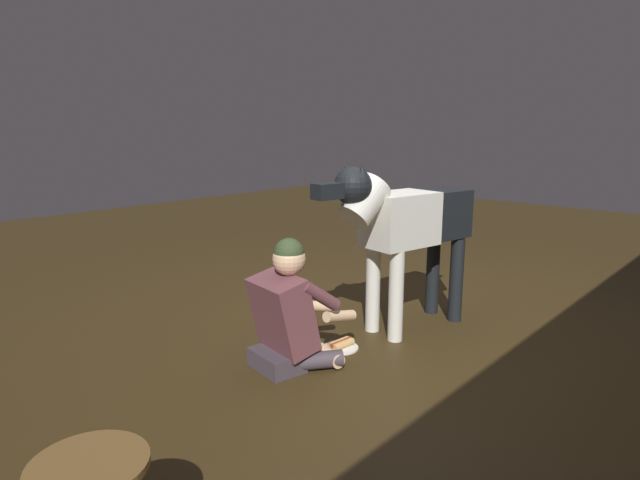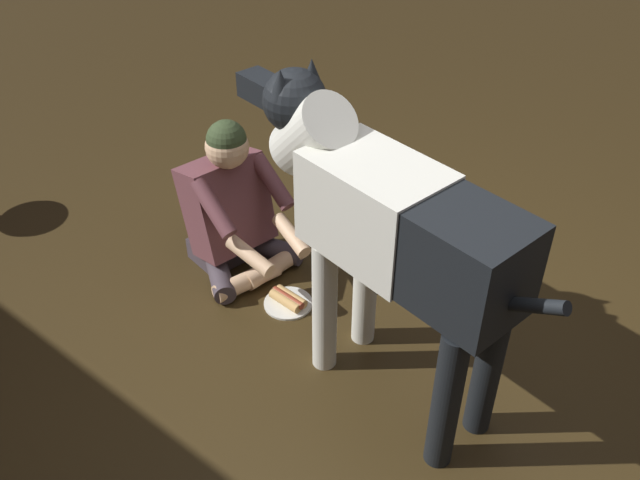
# 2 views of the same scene
# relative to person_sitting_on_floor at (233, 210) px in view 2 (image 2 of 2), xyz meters

# --- Properties ---
(ground_plane) EXTENTS (14.55, 14.55, 0.00)m
(ground_plane) POSITION_rel_person_sitting_on_floor_xyz_m (-1.10, 0.05, -0.34)
(ground_plane) COLOR #352712
(person_sitting_on_floor) EXTENTS (0.72, 0.57, 0.84)m
(person_sitting_on_floor) POSITION_rel_person_sitting_on_floor_xyz_m (0.00, 0.00, 0.00)
(person_sitting_on_floor) COLOR #413841
(person_sitting_on_floor) RESTS_ON ground
(large_dog) EXTENTS (1.57, 0.49, 1.28)m
(large_dog) POSITION_rel_person_sitting_on_floor_xyz_m (-1.02, 0.19, 0.47)
(large_dog) COLOR silver
(large_dog) RESTS_ON ground
(hot_dog_on_plate) EXTENTS (0.24, 0.24, 0.06)m
(hot_dog_on_plate) POSITION_rel_person_sitting_on_floor_xyz_m (-0.42, 0.08, -0.32)
(hot_dog_on_plate) COLOR white
(hot_dog_on_plate) RESTS_ON ground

